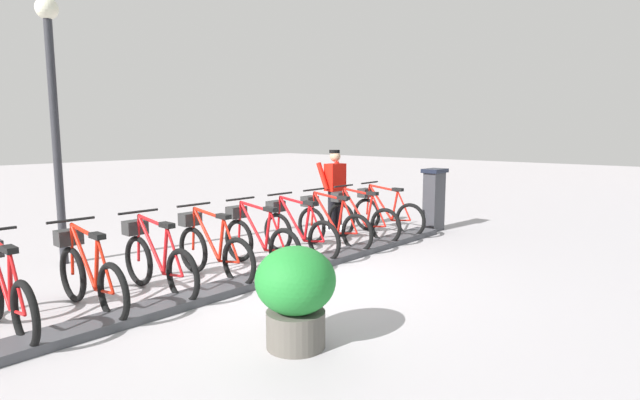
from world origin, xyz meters
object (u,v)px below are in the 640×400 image
Objects in this scene: bike_docked_1 at (359,218)px; bike_docked_2 at (330,224)px; bike_docked_3 at (297,231)px; bike_docked_6 at (156,260)px; bike_docked_7 at (88,274)px; bike_docked_8 at (4,292)px; bike_docked_4 at (258,239)px; planter_bush at (296,292)px; bike_docked_0 at (385,212)px; lamp_post at (53,93)px; payment_kiosk at (434,198)px; bike_docked_5 at (211,248)px; worker_near_rack at (335,186)px.

bike_docked_1 is 1.00× the size of bike_docked_2.
bike_docked_6 is (0.00, 2.53, 0.00)m from bike_docked_3.
bike_docked_8 is at bearing 90.00° from bike_docked_7.
bike_docked_6 is (0.00, 1.69, 0.00)m from bike_docked_4.
bike_docked_4 is 1.77× the size of planter_bush.
bike_docked_2 is at bearing 90.00° from bike_docked_0.
bike_docked_3 is 1.00× the size of bike_docked_4.
lamp_post is at bearing 61.75° from bike_docked_1.
payment_kiosk is at bearing -121.46° from bike_docked_0.
bike_docked_2 is 1.00× the size of bike_docked_4.
bike_docked_2 is 1.00× the size of bike_docked_7.
bike_docked_6 is at bearing -175.22° from lamp_post.
lamp_post is (2.37, 4.41, 2.16)m from bike_docked_1.
bike_docked_8 reaches higher than planter_bush.
bike_docked_0 is 5.06m from bike_docked_6.
bike_docked_8 is (0.00, 5.90, 0.00)m from bike_docked_1.
worker_near_rack is at bearing -75.33° from bike_docked_5.
bike_docked_2 is 2.53m from bike_docked_5.
bike_docked_4 is at bearing 90.00° from bike_docked_0.
bike_docked_4 is 1.00× the size of bike_docked_7.
bike_docked_7 is (0.00, 5.90, 0.00)m from bike_docked_0.
bike_docked_8 is (0.00, 0.84, 0.00)m from bike_docked_7.
bike_docked_1 is 0.43× the size of lamp_post.
planter_bush is (-4.81, -0.22, -2.05)m from lamp_post.
payment_kiosk is at bearing -95.45° from bike_docked_6.
bike_docked_7 is 3.27m from lamp_post.
bike_docked_6 is at bearing -90.00° from bike_docked_7.
bike_docked_5 is (0.00, 0.84, 0.00)m from bike_docked_4.
bike_docked_5 is (0.00, 4.22, 0.00)m from bike_docked_0.
bike_docked_3 is (0.00, 0.84, 0.00)m from bike_docked_2.
planter_bush is (-3.44, 4.67, -0.37)m from worker_near_rack.
payment_kiosk is 1.32× the size of planter_bush.
bike_docked_1 is 5.90m from bike_docked_8.
bike_docked_2 is at bearing -123.59° from lamp_post.
bike_docked_3 is at bearing -90.00° from bike_docked_5.
lamp_post is at bearing 49.00° from bike_docked_3.
bike_docked_2 is at bearing -90.00° from bike_docked_4.
payment_kiosk is at bearing -94.78° from bike_docked_7.
bike_docked_4 is at bearing -90.00° from bike_docked_6.
bike_docked_7 is (0.00, 1.69, 0.00)m from bike_docked_5.
bike_docked_4 is (0.57, 4.31, -0.24)m from payment_kiosk.
bike_docked_7 is at bearing 90.00° from bike_docked_3.
bike_docked_4 is (0.00, 1.69, 0.00)m from bike_docked_2.
bike_docked_4 and bike_docked_5 have the same top height.
bike_docked_6 is at bearing 90.00° from bike_docked_5.
bike_docked_8 is (0.00, 1.69, 0.00)m from bike_docked_6.
bike_docked_2 is 1.77× the size of planter_bush.
bike_docked_6 is 1.04× the size of worker_near_rack.
bike_docked_3 is at bearing -90.00° from bike_docked_4.
bike_docked_5 and bike_docked_6 have the same top height.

